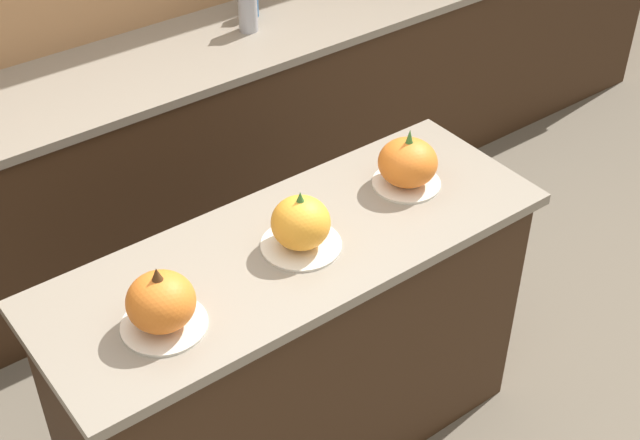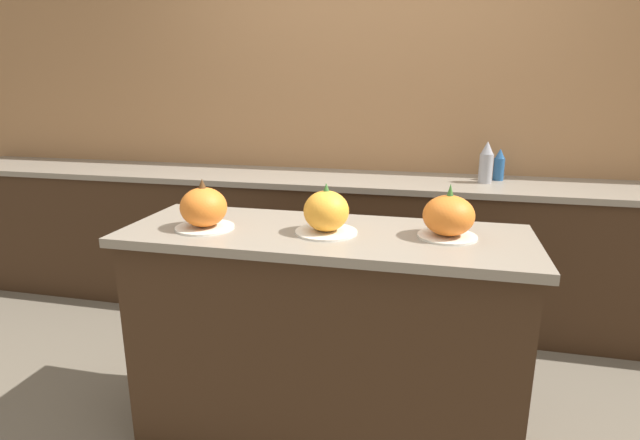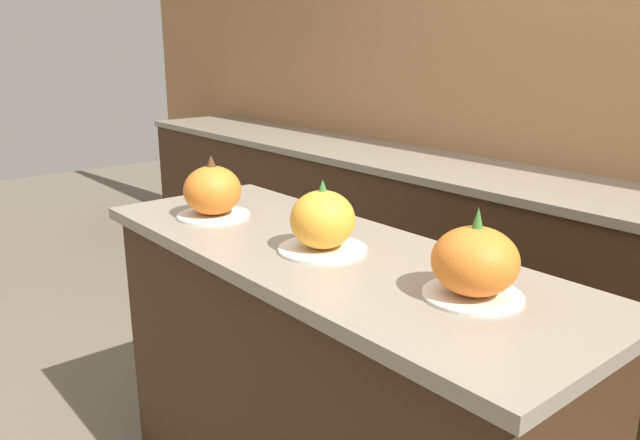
{
  "view_description": "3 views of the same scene",
  "coord_description": "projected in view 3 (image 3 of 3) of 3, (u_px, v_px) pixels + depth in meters",
  "views": [
    {
      "loc": [
        -1.12,
        -1.6,
        2.51
      ],
      "look_at": [
        0.06,
        -0.05,
        1.0
      ],
      "focal_mm": 50.0,
      "sensor_mm": 36.0,
      "label": 1
    },
    {
      "loc": [
        0.4,
        -1.75,
        1.44
      ],
      "look_at": [
        -0.02,
        0.02,
        0.94
      ],
      "focal_mm": 28.0,
      "sensor_mm": 36.0,
      "label": 2
    },
    {
      "loc": [
        1.19,
        -1.0,
        1.43
      ],
      "look_at": [
        -0.04,
        0.02,
        0.97
      ],
      "focal_mm": 35.0,
      "sensor_mm": 36.0,
      "label": 3
    }
  ],
  "objects": [
    {
      "name": "wall_back",
      "position": [
        623.0,
        87.0,
        2.51
      ],
      "size": [
        8.0,
        0.06,
        2.5
      ],
      "color": "#9E7047",
      "rests_on": "ground_plane"
    },
    {
      "name": "kitchen_island",
      "position": [
        324.0,
        399.0,
        1.76
      ],
      "size": [
        1.53,
        0.55,
        0.9
      ],
      "color": "#382314",
      "rests_on": "ground_plane"
    },
    {
      "name": "back_counter",
      "position": [
        558.0,
        293.0,
        2.53
      ],
      "size": [
        6.0,
        0.6,
        0.88
      ],
      "color": "#382314",
      "rests_on": "ground_plane"
    },
    {
      "name": "pumpkin_cake_left",
      "position": [
        213.0,
        192.0,
        1.91
      ],
      "size": [
        0.22,
        0.22,
        0.19
      ],
      "color": "silver",
      "rests_on": "kitchen_island"
    },
    {
      "name": "pumpkin_cake_center",
      "position": [
        323.0,
        222.0,
        1.6
      ],
      "size": [
        0.23,
        0.23,
        0.19
      ],
      "color": "silver",
      "rests_on": "kitchen_island"
    },
    {
      "name": "pumpkin_cake_right",
      "position": [
        475.0,
        263.0,
        1.3
      ],
      "size": [
        0.21,
        0.21,
        0.2
      ],
      "color": "silver",
      "rests_on": "kitchen_island"
    }
  ]
}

